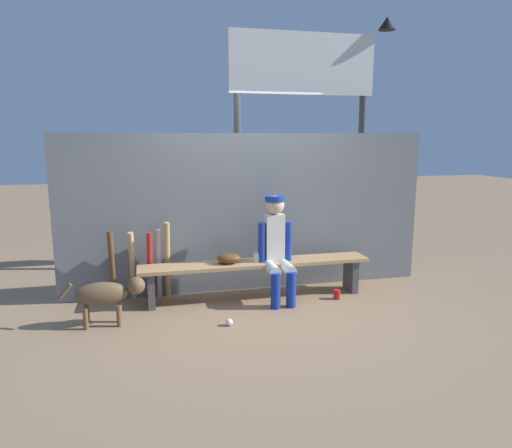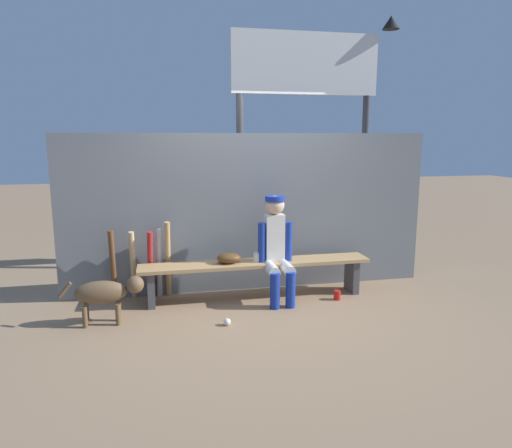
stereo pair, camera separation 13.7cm
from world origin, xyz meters
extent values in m
plane|color=#937556|center=(0.00, 0.00, 0.00)|extent=(30.00, 30.00, 0.00)
cube|color=slate|center=(0.00, 0.36, 0.97)|extent=(4.54, 0.03, 1.93)
cube|color=tan|center=(0.00, 0.00, 0.43)|extent=(2.73, 0.36, 0.04)
cube|color=#4C4C51|center=(-1.21, 0.00, 0.20)|extent=(0.08, 0.29, 0.41)
cube|color=#4C4C51|center=(1.21, 0.00, 0.20)|extent=(0.08, 0.29, 0.41)
cube|color=silver|center=(0.22, 0.00, 0.72)|extent=(0.22, 0.13, 0.55)
sphere|color=beige|center=(0.22, 0.00, 1.11)|extent=(0.22, 0.22, 0.22)
cylinder|color=#193399|center=(0.22, 0.00, 1.19)|extent=(0.23, 0.23, 0.06)
cylinder|color=silver|center=(0.13, -0.19, 0.41)|extent=(0.13, 0.38, 0.13)
cylinder|color=#193399|center=(0.13, -0.38, 0.20)|extent=(0.11, 0.11, 0.41)
cylinder|color=#193399|center=(0.06, -0.02, 0.67)|extent=(0.09, 0.09, 0.47)
cylinder|color=silver|center=(0.31, -0.19, 0.41)|extent=(0.13, 0.38, 0.13)
cylinder|color=#193399|center=(0.31, -0.38, 0.20)|extent=(0.11, 0.11, 0.41)
cylinder|color=#193399|center=(0.38, -0.02, 0.67)|extent=(0.09, 0.09, 0.47)
ellipsoid|color=#593819|center=(-0.32, 0.00, 0.51)|extent=(0.28, 0.20, 0.12)
cylinder|color=tan|center=(-1.01, 0.26, 0.47)|extent=(0.07, 0.23, 0.93)
cylinder|color=#B7B7BC|center=(-1.11, 0.28, 0.42)|extent=(0.09, 0.17, 0.84)
cylinder|color=#B22323|center=(-1.22, 0.24, 0.41)|extent=(0.09, 0.24, 0.83)
cylinder|color=tan|center=(-1.41, 0.27, 0.42)|extent=(0.06, 0.22, 0.83)
cylinder|color=brown|center=(-1.64, 0.23, 0.43)|extent=(0.07, 0.18, 0.86)
sphere|color=white|center=(-0.46, -0.74, 0.04)|extent=(0.07, 0.07, 0.07)
cylinder|color=red|center=(0.92, -0.26, 0.06)|extent=(0.08, 0.08, 0.11)
cylinder|color=silver|center=(0.01, -0.01, 0.50)|extent=(0.08, 0.08, 0.11)
cylinder|color=#3F3F42|center=(0.04, 1.28, 1.23)|extent=(0.10, 0.10, 2.47)
cylinder|color=#3F3F42|center=(1.90, 1.28, 1.23)|extent=(0.10, 0.10, 2.47)
cube|color=white|center=(0.97, 1.28, 2.89)|extent=(2.10, 0.08, 0.84)
cone|color=black|center=(2.17, 1.18, 3.46)|extent=(0.24, 0.24, 0.18)
ellipsoid|color=brown|center=(-1.70, -0.44, 0.34)|extent=(0.52, 0.20, 0.24)
sphere|color=brown|center=(-1.36, -0.44, 0.40)|extent=(0.18, 0.18, 0.18)
cylinder|color=brown|center=(-2.04, -0.44, 0.39)|extent=(0.15, 0.04, 0.16)
cylinder|color=brown|center=(-1.54, -0.38, 0.11)|extent=(0.05, 0.05, 0.22)
cylinder|color=brown|center=(-1.54, -0.50, 0.11)|extent=(0.05, 0.05, 0.22)
cylinder|color=brown|center=(-1.86, -0.38, 0.11)|extent=(0.05, 0.05, 0.22)
cylinder|color=brown|center=(-1.86, -0.50, 0.11)|extent=(0.05, 0.05, 0.22)
camera|label=1|loc=(-1.23, -5.16, 1.90)|focal=32.78mm
camera|label=2|loc=(-1.10, -5.19, 1.90)|focal=32.78mm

